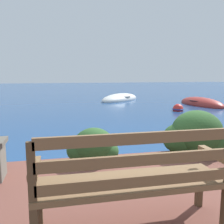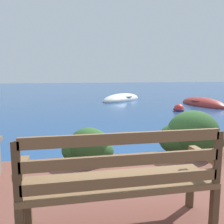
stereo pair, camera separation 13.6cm
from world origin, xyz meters
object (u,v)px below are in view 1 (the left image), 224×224
Objects in this scene: rowboat_nearest at (201,104)px; park_bench at (133,179)px; rowboat_mid at (120,99)px; mooring_buoy at (178,109)px.

park_bench is at bearing 139.71° from rowboat_nearest.
park_bench is at bearing -147.79° from rowboat_mid.
rowboat_nearest reaches higher than mooring_buoy.
park_bench is 0.52× the size of rowboat_nearest.
rowboat_mid is (-3.50, 3.17, 0.00)m from rowboat_nearest.
mooring_buoy is (1.38, -4.80, 0.02)m from rowboat_mid.
rowboat_nearest is (6.54, 9.50, -0.65)m from park_bench.
park_bench reaches higher than rowboat_nearest.
rowboat_nearest is 0.97× the size of rowboat_mid.
rowboat_mid is 6.70× the size of mooring_buoy.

